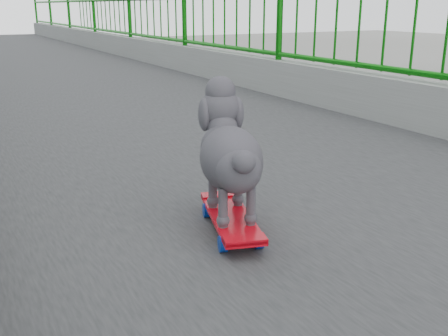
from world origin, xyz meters
name	(u,v)px	position (x,y,z in m)	size (l,w,h in m)	color
footbridge	(140,306)	(0.00, 0.00, 5.22)	(3.00, 24.00, 7.00)	#2D2D2F
railing	(128,80)	(0.00, 0.00, 7.21)	(3.00, 24.00, 1.42)	gray
skateboard	(231,219)	(-0.46, -2.45, 7.05)	(0.26, 0.48, 0.06)	red
poodle	(229,151)	(-0.45, -2.43, 7.29)	(0.29, 0.48, 0.42)	#343137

